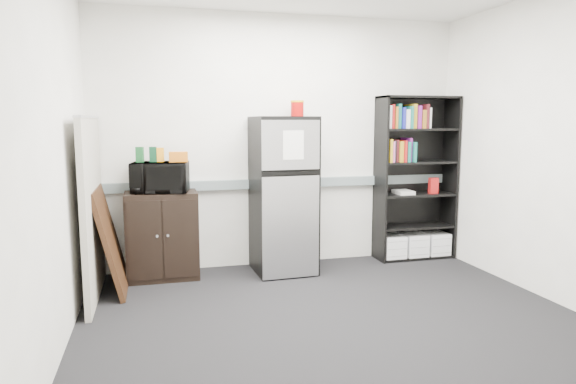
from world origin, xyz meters
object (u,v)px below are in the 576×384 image
object	(u,v)px
cubicle_partition	(92,208)
microwave	(160,177)
bookshelf	(415,179)
cabinet	(162,235)
refrigerator	(283,195)

from	to	relation	value
cubicle_partition	microwave	bearing A→B (deg)	34.05
cubicle_partition	bookshelf	bearing A→B (deg)	8.06
cabinet	microwave	distance (m)	0.59
bookshelf	refrigerator	world-z (taller)	bookshelf
bookshelf	refrigerator	bearing A→B (deg)	-174.82
microwave	refrigerator	distance (m)	1.26
bookshelf	refrigerator	size ratio (longest dim) A/B	1.14
cabinet	refrigerator	size ratio (longest dim) A/B	0.54
bookshelf	cabinet	world-z (taller)	bookshelf
bookshelf	cubicle_partition	distance (m)	3.46
cubicle_partition	cabinet	bearing A→B (deg)	35.09
refrigerator	bookshelf	bearing A→B (deg)	3.05
microwave	cabinet	bearing A→B (deg)	99.16
cubicle_partition	refrigerator	world-z (taller)	same
microwave	refrigerator	size ratio (longest dim) A/B	0.33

